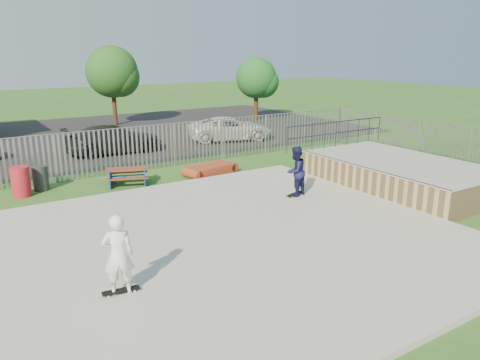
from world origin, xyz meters
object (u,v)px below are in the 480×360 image
funbox (210,170)px  car_white (230,129)px  skater_white (118,255)px  trash_bin_red (21,182)px  tree_right (256,78)px  tree_mid (112,72)px  picnic_table (128,176)px  car_dark (114,139)px  skater_navy (295,171)px  trash_bin_grey (41,178)px

funbox → car_white: size_ratio=0.44×
funbox → skater_white: bearing=-140.6°
trash_bin_red → skater_white: skater_white is taller
car_white → tree_right: bearing=-27.8°
tree_mid → skater_white: bearing=-107.9°
funbox → picnic_table: bearing=163.0°
tree_right → skater_white: bearing=-130.6°
car_white → tree_mid: size_ratio=0.89×
tree_mid → skater_white: tree_mid is taller
funbox → skater_white: size_ratio=1.21×
car_dark → skater_white: (-4.66, -14.71, 0.31)m
skater_navy → tree_mid: bearing=-107.2°
tree_mid → skater_navy: (-0.13, -20.52, -2.68)m
car_dark → skater_navy: 11.63m
funbox → skater_white: 10.71m
picnic_table → trash_bin_grey: 3.25m
car_dark → skater_white: bearing=163.7°
trash_bin_grey → car_dark: 6.80m
trash_bin_grey → skater_navy: bearing=-39.5°
funbox → car_dark: (-2.13, 6.48, 0.54)m
picnic_table → car_dark: car_dark is taller
trash_bin_red → skater_white: (0.63, -9.21, 0.49)m
picnic_table → tree_right: 19.03m
funbox → trash_bin_red: (-7.42, 0.98, 0.36)m
tree_right → picnic_table: bearing=-140.3°
car_dark → tree_right: 14.51m
trash_bin_grey → tree_right: tree_right is taller
trash_bin_red → car_dark: size_ratio=0.22×
trash_bin_grey → skater_navy: 9.73m
tree_mid → skater_white: 25.35m
funbox → skater_navy: skater_navy is taller
picnic_table → skater_white: size_ratio=1.08×
car_dark → car_white: 6.99m
picnic_table → skater_white: skater_white is taller
trash_bin_red → skater_white: size_ratio=0.62×
picnic_table → skater_white: bearing=-89.9°
trash_bin_red → trash_bin_grey: size_ratio=1.17×
funbox → skater_navy: size_ratio=1.21×
trash_bin_grey → car_white: car_white is taller
funbox → car_dark: 6.84m
picnic_table → skater_navy: skater_navy is taller
trash_bin_red → trash_bin_grey: (0.76, 0.44, -0.08)m
tree_mid → tree_right: tree_mid is taller
skater_navy → trash_bin_grey: bearing=-56.4°
skater_navy → trash_bin_red: bearing=-51.7°
car_white → skater_white: bearing=158.2°
trash_bin_grey → trash_bin_red: bearing=-149.9°
car_dark → funbox: bearing=-160.5°
skater_navy → skater_white: 8.37m
funbox → car_dark: bearing=97.1°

